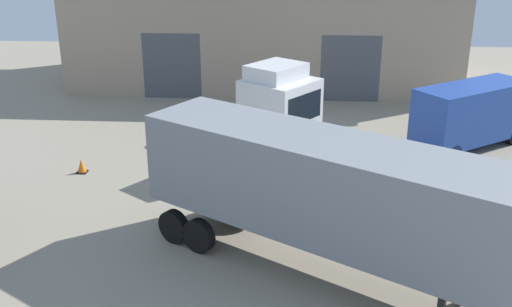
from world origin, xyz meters
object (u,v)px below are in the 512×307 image
Objects in this scene: container_trailer_teal at (331,192)px; traffic_cone at (82,166)px; tractor_unit_white at (269,116)px; delivery_van_blue at (474,113)px.

traffic_cone is (-9.29, 6.70, -2.28)m from container_trailer_teal.
tractor_unit_white reaches higher than delivery_van_blue.
tractor_unit_white is at bearing 135.13° from container_trailer_teal.
tractor_unit_white is at bearing 159.69° from delivery_van_blue.
container_trailer_teal reaches higher than delivery_van_blue.
delivery_van_blue is (6.73, 10.80, -1.05)m from container_trailer_teal.
container_trailer_teal is 19.70× the size of traffic_cone.
container_trailer_teal reaches higher than traffic_cone.
tractor_unit_white is 9.05m from delivery_van_blue.
tractor_unit_white is 7.68m from traffic_cone.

